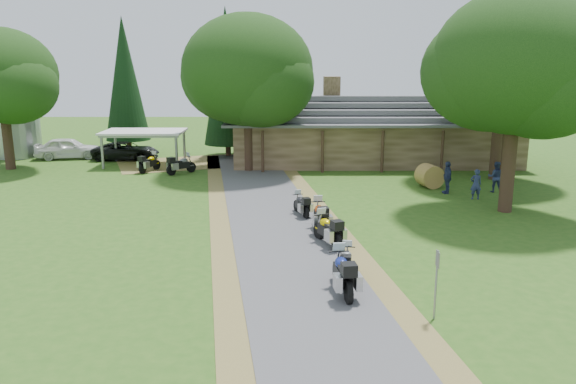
{
  "coord_description": "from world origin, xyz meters",
  "views": [
    {
      "loc": [
        -0.56,
        -17.52,
        7.13
      ],
      "look_at": [
        -0.4,
        6.6,
        1.6
      ],
      "focal_mm": 35.0,
      "sensor_mm": 36.0,
      "label": 1
    }
  ],
  "objects_px": {
    "motorcycle_row_d": "(320,215)",
    "motorcycle_carport_a": "(149,162)",
    "motorcycle_row_b": "(346,261)",
    "motorcycle_row_e": "(301,204)",
    "motorcycle_carport_b": "(181,164)",
    "motorcycle_row_a": "(343,271)",
    "motorcycle_row_c": "(328,228)",
    "lodge": "(373,128)",
    "carport": "(145,148)",
    "silo": "(15,112)",
    "car_dark_suv": "(126,146)",
    "car_white_sedan": "(68,145)",
    "hay_bale": "(429,176)"
  },
  "relations": [
    {
      "from": "motorcycle_row_d",
      "to": "motorcycle_carport_a",
      "type": "relative_size",
      "value": 1.09
    },
    {
      "from": "motorcycle_row_b",
      "to": "motorcycle_row_e",
      "type": "bearing_deg",
      "value": 18.26
    },
    {
      "from": "motorcycle_row_e",
      "to": "motorcycle_carport_b",
      "type": "distance_m",
      "value": 12.99
    },
    {
      "from": "motorcycle_row_a",
      "to": "motorcycle_row_c",
      "type": "relative_size",
      "value": 1.06
    },
    {
      "from": "lodge",
      "to": "motorcycle_row_a",
      "type": "bearing_deg",
      "value": -100.76
    },
    {
      "from": "carport",
      "to": "motorcycle_row_c",
      "type": "distance_m",
      "value": 21.92
    },
    {
      "from": "carport",
      "to": "motorcycle_row_a",
      "type": "height_order",
      "value": "carport"
    },
    {
      "from": "silo",
      "to": "car_dark_suv",
      "type": "bearing_deg",
      "value": -9.78
    },
    {
      "from": "motorcycle_row_b",
      "to": "motorcycle_row_d",
      "type": "distance_m",
      "value": 5.59
    },
    {
      "from": "motorcycle_carport_a",
      "to": "silo",
      "type": "bearing_deg",
      "value": 86.39
    },
    {
      "from": "car_white_sedan",
      "to": "motorcycle_row_d",
      "type": "xyz_separation_m",
      "value": [
        18.1,
        -19.17,
        -0.31
      ]
    },
    {
      "from": "motorcycle_row_e",
      "to": "motorcycle_row_c",
      "type": "bearing_deg",
      "value": 173.06
    },
    {
      "from": "car_dark_suv",
      "to": "motorcycle_carport_b",
      "type": "xyz_separation_m",
      "value": [
        5.18,
        -5.59,
        -0.35
      ]
    },
    {
      "from": "car_white_sedan",
      "to": "motorcycle_row_a",
      "type": "bearing_deg",
      "value": -155.61
    },
    {
      "from": "motorcycle_row_b",
      "to": "motorcycle_row_d",
      "type": "xyz_separation_m",
      "value": [
        -0.55,
        5.56,
        0.13
      ]
    },
    {
      "from": "silo",
      "to": "carport",
      "type": "xyz_separation_m",
      "value": [
        10.77,
        -3.65,
        -2.28
      ]
    },
    {
      "from": "motorcycle_row_b",
      "to": "motorcycle_row_c",
      "type": "xyz_separation_m",
      "value": [
        -0.37,
        3.58,
        0.1
      ]
    },
    {
      "from": "silo",
      "to": "motorcycle_row_a",
      "type": "relative_size",
      "value": 3.31
    },
    {
      "from": "motorcycle_carport_b",
      "to": "motorcycle_row_d",
      "type": "bearing_deg",
      "value": -101.29
    },
    {
      "from": "motorcycle_row_b",
      "to": "motorcycle_carport_b",
      "type": "distance_m",
      "value": 20.63
    },
    {
      "from": "motorcycle_row_d",
      "to": "motorcycle_carport_a",
      "type": "height_order",
      "value": "motorcycle_row_d"
    },
    {
      "from": "motorcycle_row_a",
      "to": "motorcycle_row_d",
      "type": "height_order",
      "value": "motorcycle_row_a"
    },
    {
      "from": "lodge",
      "to": "car_white_sedan",
      "type": "xyz_separation_m",
      "value": [
        -23.11,
        1.2,
        -1.42
      ]
    },
    {
      "from": "motorcycle_carport_a",
      "to": "motorcycle_carport_b",
      "type": "bearing_deg",
      "value": -84.18
    },
    {
      "from": "motorcycle_row_e",
      "to": "motorcycle_row_a",
      "type": "bearing_deg",
      "value": 167.77
    },
    {
      "from": "carport",
      "to": "motorcycle_carport_b",
      "type": "relative_size",
      "value": 2.88
    },
    {
      "from": "motorcycle_row_b",
      "to": "hay_bale",
      "type": "height_order",
      "value": "hay_bale"
    },
    {
      "from": "motorcycle_row_d",
      "to": "motorcycle_carport_a",
      "type": "bearing_deg",
      "value": 31.84
    },
    {
      "from": "car_white_sedan",
      "to": "carport",
      "type": "bearing_deg",
      "value": -123.11
    },
    {
      "from": "car_white_sedan",
      "to": "motorcycle_row_c",
      "type": "distance_m",
      "value": 27.96
    },
    {
      "from": "motorcycle_row_c",
      "to": "motorcycle_carport_a",
      "type": "xyz_separation_m",
      "value": [
        -10.84,
        15.81,
        -0.03
      ]
    },
    {
      "from": "lodge",
      "to": "motorcycle_row_e",
      "type": "distance_m",
      "value": 16.58
    },
    {
      "from": "lodge",
      "to": "car_white_sedan",
      "type": "height_order",
      "value": "lodge"
    },
    {
      "from": "carport",
      "to": "motorcycle_row_c",
      "type": "relative_size",
      "value": 2.84
    },
    {
      "from": "motorcycle_row_c",
      "to": "motorcycle_row_e",
      "type": "height_order",
      "value": "motorcycle_row_c"
    },
    {
      "from": "motorcycle_row_a",
      "to": "motorcycle_carport_a",
      "type": "relative_size",
      "value": 1.11
    },
    {
      "from": "motorcycle_row_e",
      "to": "motorcycle_carport_a",
      "type": "xyz_separation_m",
      "value": [
        -9.92,
        11.29,
        0.08
      ]
    },
    {
      "from": "car_white_sedan",
      "to": "motorcycle_row_a",
      "type": "relative_size",
      "value": 2.9
    },
    {
      "from": "lodge",
      "to": "motorcycle_carport_b",
      "type": "xyz_separation_m",
      "value": [
        -13.38,
        -4.93,
        -1.78
      ]
    },
    {
      "from": "silo",
      "to": "motorcycle_carport_a",
      "type": "xyz_separation_m",
      "value": [
        11.7,
        -6.32,
        -2.86
      ]
    },
    {
      "from": "motorcycle_row_c",
      "to": "motorcycle_row_d",
      "type": "bearing_deg",
      "value": -17.56
    },
    {
      "from": "motorcycle_row_c",
      "to": "motorcycle_row_d",
      "type": "xyz_separation_m",
      "value": [
        -0.18,
        1.98,
        0.03
      ]
    },
    {
      "from": "motorcycle_row_d",
      "to": "hay_bale",
      "type": "distance_m",
      "value": 11.21
    },
    {
      "from": "lodge",
      "to": "motorcycle_carport_a",
      "type": "xyz_separation_m",
      "value": [
        -15.66,
        -4.14,
        -1.79
      ]
    },
    {
      "from": "silo",
      "to": "motorcycle_row_b",
      "type": "bearing_deg",
      "value": -48.31
    },
    {
      "from": "silo",
      "to": "car_white_sedan",
      "type": "height_order",
      "value": "silo"
    },
    {
      "from": "hay_bale",
      "to": "motorcycle_row_c",
      "type": "bearing_deg",
      "value": -122.41
    },
    {
      "from": "silo",
      "to": "hay_bale",
      "type": "bearing_deg",
      "value": -21.22
    },
    {
      "from": "lodge",
      "to": "hay_bale",
      "type": "height_order",
      "value": "lodge"
    },
    {
      "from": "motorcycle_row_a",
      "to": "hay_bale",
      "type": "distance_m",
      "value": 16.98
    }
  ]
}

